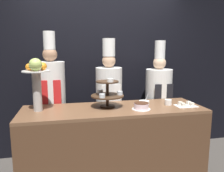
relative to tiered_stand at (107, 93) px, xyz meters
name	(u,v)px	position (x,y,z in m)	size (l,w,h in m)	color
wall_back	(101,65)	(0.06, 0.87, 0.28)	(10.00, 0.06, 2.80)	black
buffet_counter	(114,145)	(0.06, -0.06, -0.65)	(2.17, 0.69, 0.94)	brown
tiered_stand	(107,93)	(0.00, 0.00, 0.00)	(0.40, 0.40, 0.36)	#3D2819
fruit_pedestal	(36,78)	(-0.80, -0.02, 0.21)	(0.30, 0.30, 0.60)	#B2ADA8
cake_round	(141,106)	(0.36, -0.19, -0.14)	(0.22, 0.22, 0.08)	white
cup_white	(168,102)	(0.77, -0.06, -0.14)	(0.09, 0.09, 0.07)	white
cake_square_tray	(186,105)	(0.96, -0.16, -0.16)	(0.26, 0.18, 0.05)	white
serving_bowl_far	(144,103)	(0.48, 0.02, -0.15)	(0.13, 0.13, 0.15)	white
chef_left	(52,96)	(-0.68, 0.49, -0.11)	(0.37, 0.37, 1.87)	black
chef_center_left	(109,97)	(0.11, 0.49, -0.16)	(0.38, 0.38, 1.79)	black
chef_center_right	(158,97)	(0.88, 0.49, -0.19)	(0.39, 0.39, 1.77)	black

